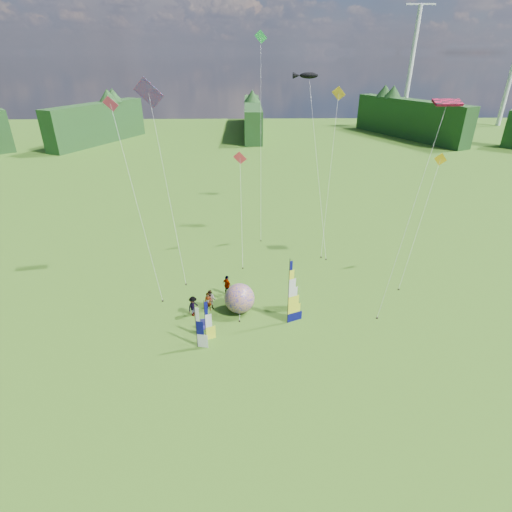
{
  "coord_description": "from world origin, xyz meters",
  "views": [
    {
      "loc": [
        -1.59,
        -21.41,
        18.47
      ],
      "look_at": [
        -1.0,
        4.0,
        5.5
      ],
      "focal_mm": 28.0,
      "sensor_mm": 36.0,
      "label": 1
    }
  ],
  "objects_px": {
    "side_banner_far": "(196,328)",
    "kite_whale": "(317,156)",
    "bol_inflatable": "(240,298)",
    "spectator_c": "(193,306)",
    "camp_chair": "(205,327)",
    "side_banner_left": "(205,322)",
    "feather_banner_main": "(288,293)",
    "spectator_d": "(227,285)",
    "spectator_a": "(208,302)",
    "spectator_b": "(211,300)"
  },
  "relations": [
    {
      "from": "spectator_b",
      "to": "bol_inflatable",
      "type": "bearing_deg",
      "value": 1.41
    },
    {
      "from": "spectator_b",
      "to": "spectator_c",
      "type": "height_order",
      "value": "spectator_b"
    },
    {
      "from": "spectator_a",
      "to": "side_banner_left",
      "type": "bearing_deg",
      "value": -87.27
    },
    {
      "from": "spectator_a",
      "to": "kite_whale",
      "type": "bearing_deg",
      "value": 55.25
    },
    {
      "from": "spectator_b",
      "to": "spectator_d",
      "type": "distance_m",
      "value": 2.46
    },
    {
      "from": "spectator_d",
      "to": "spectator_b",
      "type": "bearing_deg",
      "value": 108.03
    },
    {
      "from": "feather_banner_main",
      "to": "spectator_b",
      "type": "height_order",
      "value": "feather_banner_main"
    },
    {
      "from": "spectator_c",
      "to": "spectator_a",
      "type": "bearing_deg",
      "value": -28.1
    },
    {
      "from": "feather_banner_main",
      "to": "bol_inflatable",
      "type": "height_order",
      "value": "feather_banner_main"
    },
    {
      "from": "side_banner_far",
      "to": "kite_whale",
      "type": "distance_m",
      "value": 23.5
    },
    {
      "from": "spectator_c",
      "to": "spectator_d",
      "type": "bearing_deg",
      "value": -9.74
    },
    {
      "from": "feather_banner_main",
      "to": "spectator_d",
      "type": "bearing_deg",
      "value": 114.75
    },
    {
      "from": "spectator_d",
      "to": "camp_chair",
      "type": "bearing_deg",
      "value": 122.2
    },
    {
      "from": "side_banner_left",
      "to": "bol_inflatable",
      "type": "height_order",
      "value": "side_banner_left"
    },
    {
      "from": "side_banner_left",
      "to": "kite_whale",
      "type": "xyz_separation_m",
      "value": [
        10.45,
        18.81,
        7.17
      ]
    },
    {
      "from": "feather_banner_main",
      "to": "camp_chair",
      "type": "height_order",
      "value": "feather_banner_main"
    },
    {
      "from": "side_banner_far",
      "to": "bol_inflatable",
      "type": "bearing_deg",
      "value": 67.66
    },
    {
      "from": "feather_banner_main",
      "to": "spectator_d",
      "type": "xyz_separation_m",
      "value": [
        -4.75,
        4.18,
        -1.77
      ]
    },
    {
      "from": "spectator_b",
      "to": "kite_whale",
      "type": "relative_size",
      "value": 0.1
    },
    {
      "from": "spectator_d",
      "to": "spectator_a",
      "type": "bearing_deg",
      "value": 106.4
    },
    {
      "from": "side_banner_left",
      "to": "camp_chair",
      "type": "height_order",
      "value": "side_banner_left"
    },
    {
      "from": "spectator_a",
      "to": "spectator_b",
      "type": "xyz_separation_m",
      "value": [
        0.19,
        0.18,
        0.06
      ]
    },
    {
      "from": "bol_inflatable",
      "to": "spectator_a",
      "type": "bearing_deg",
      "value": 175.7
    },
    {
      "from": "bol_inflatable",
      "to": "spectator_b",
      "type": "height_order",
      "value": "bol_inflatable"
    },
    {
      "from": "side_banner_far",
      "to": "spectator_d",
      "type": "bearing_deg",
      "value": 86.82
    },
    {
      "from": "side_banner_far",
      "to": "spectator_d",
      "type": "xyz_separation_m",
      "value": [
        1.82,
        6.79,
        -0.75
      ]
    },
    {
      "from": "side_banner_left",
      "to": "spectator_d",
      "type": "xyz_separation_m",
      "value": [
        1.27,
        6.1,
        -0.73
      ]
    },
    {
      "from": "side_banner_far",
      "to": "spectator_a",
      "type": "xyz_separation_m",
      "value": [
        0.4,
        4.48,
        -0.87
      ]
    },
    {
      "from": "feather_banner_main",
      "to": "bol_inflatable",
      "type": "bearing_deg",
      "value": 131.46
    },
    {
      "from": "side_banner_far",
      "to": "bol_inflatable",
      "type": "height_order",
      "value": "side_banner_far"
    },
    {
      "from": "spectator_b",
      "to": "kite_whale",
      "type": "height_order",
      "value": "kite_whale"
    },
    {
      "from": "side_banner_far",
      "to": "spectator_d",
      "type": "height_order",
      "value": "side_banner_far"
    },
    {
      "from": "side_banner_far",
      "to": "camp_chair",
      "type": "distance_m",
      "value": 2.03
    },
    {
      "from": "kite_whale",
      "to": "side_banner_far",
      "type": "bearing_deg",
      "value": -126.25
    },
    {
      "from": "side_banner_left",
      "to": "bol_inflatable",
      "type": "distance_m",
      "value": 4.33
    },
    {
      "from": "camp_chair",
      "to": "side_banner_left",
      "type": "bearing_deg",
      "value": -91.2
    },
    {
      "from": "bol_inflatable",
      "to": "kite_whale",
      "type": "xyz_separation_m",
      "value": [
        8.09,
        15.21,
        7.61
      ]
    },
    {
      "from": "spectator_b",
      "to": "side_banner_far",
      "type": "bearing_deg",
      "value": -86.84
    },
    {
      "from": "spectator_a",
      "to": "kite_whale",
      "type": "height_order",
      "value": "kite_whale"
    },
    {
      "from": "feather_banner_main",
      "to": "kite_whale",
      "type": "distance_m",
      "value": 18.5
    },
    {
      "from": "feather_banner_main",
      "to": "kite_whale",
      "type": "bearing_deg",
      "value": 51.38
    },
    {
      "from": "side_banner_far",
      "to": "spectator_c",
      "type": "bearing_deg",
      "value": 112.27
    },
    {
      "from": "spectator_c",
      "to": "camp_chair",
      "type": "height_order",
      "value": "spectator_c"
    },
    {
      "from": "side_banner_left",
      "to": "spectator_c",
      "type": "bearing_deg",
      "value": 90.19
    },
    {
      "from": "feather_banner_main",
      "to": "side_banner_far",
      "type": "xyz_separation_m",
      "value": [
        -6.57,
        -2.62,
        -1.02
      ]
    },
    {
      "from": "camp_chair",
      "to": "kite_whale",
      "type": "relative_size",
      "value": 0.06
    },
    {
      "from": "spectator_c",
      "to": "kite_whale",
      "type": "height_order",
      "value": "kite_whale"
    },
    {
      "from": "spectator_c",
      "to": "feather_banner_main",
      "type": "bearing_deg",
      "value": -68.85
    },
    {
      "from": "feather_banner_main",
      "to": "spectator_b",
      "type": "xyz_separation_m",
      "value": [
        -5.98,
        2.04,
        -1.82
      ]
    },
    {
      "from": "spectator_b",
      "to": "camp_chair",
      "type": "xyz_separation_m",
      "value": [
        -0.23,
        -3.03,
        -0.34
      ]
    }
  ]
}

